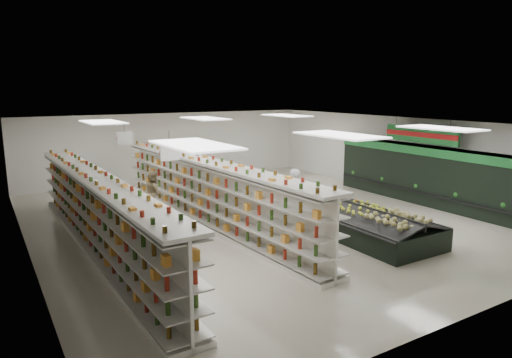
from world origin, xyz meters
TOP-DOWN VIEW (x-y plane):
  - floor at (0.00, 0.00)m, footprint 16.00×16.00m
  - ceiling at (0.00, 0.00)m, footprint 14.00×16.00m
  - wall_back at (0.00, 8.00)m, footprint 14.00×0.02m
  - wall_front at (0.00, -8.00)m, footprint 14.00×0.02m
  - wall_left at (-7.00, 0.00)m, footprint 0.02×16.00m
  - wall_right at (7.00, 0.00)m, footprint 0.02×16.00m
  - produce_wall_case at (6.53, -1.50)m, footprint 0.93×8.00m
  - aisle_sign_near at (-3.80, -2.00)m, footprint 0.52×0.06m
  - aisle_sign_far at (-3.80, 2.00)m, footprint 0.52×0.06m
  - hortifruti_banner at (6.25, -1.50)m, footprint 0.12×3.20m
  - gondola_left at (-5.30, -0.53)m, footprint 1.11×11.80m
  - gondola_center at (-1.68, 0.39)m, footprint 1.50×12.00m
  - produce_island at (1.69, -2.44)m, footprint 2.30×6.25m
  - soda_endcap at (-1.17, 5.63)m, footprint 1.49×1.19m
  - shopper_main at (0.64, -1.17)m, footprint 0.79×0.68m
  - shopper_background at (-2.80, 2.33)m, footprint 0.55×0.80m

SIDE VIEW (x-z plane):
  - floor at x=0.00m, z-range 0.00..0.00m
  - produce_island at x=1.69m, z-range -0.04..0.89m
  - shopper_background at x=-2.80m, z-range 0.00..1.54m
  - soda_endcap at x=-1.17m, z-range -0.03..1.65m
  - shopper_main at x=0.64m, z-range 0.00..1.81m
  - gondola_left at x=-5.30m, z-range -0.08..1.96m
  - gondola_center at x=-1.68m, z-range -0.08..1.99m
  - produce_wall_case at x=6.53m, z-range 0.14..2.34m
  - wall_back at x=0.00m, z-range 0.00..3.20m
  - wall_front at x=0.00m, z-range 0.00..3.20m
  - wall_left at x=-7.00m, z-range 0.00..3.20m
  - wall_right at x=7.00m, z-range 0.00..3.20m
  - hortifruti_banner at x=6.25m, z-range 2.18..3.13m
  - aisle_sign_near at x=-3.80m, z-range 2.38..3.13m
  - aisle_sign_far at x=-3.80m, z-range 2.38..3.13m
  - ceiling at x=0.00m, z-range 3.19..3.21m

